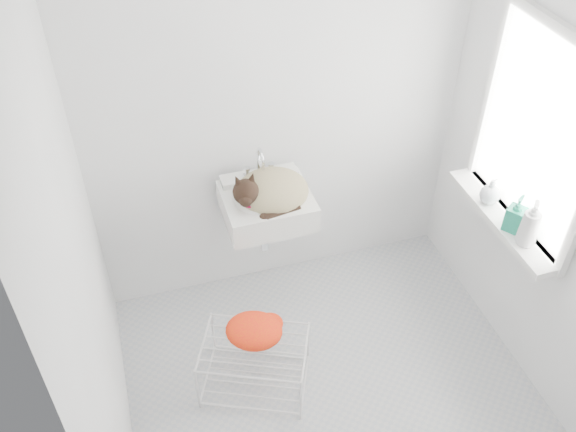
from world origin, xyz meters
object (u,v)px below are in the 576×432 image
object	(u,v)px
bottle_c	(488,202)
wire_rack	(255,366)
cat	(270,191)
bottle_b	(512,229)
sink	(267,195)
bottle_a	(524,243)

from	to	relation	value
bottle_c	wire_rack	bearing A→B (deg)	-172.69
cat	bottle_b	size ratio (longest dim) A/B	2.21
wire_rack	bottle_b	world-z (taller)	bottle_b
bottle_b	bottle_c	xyz separation A→B (m)	(0.00, 0.23, 0.00)
sink	wire_rack	distance (m)	0.95
sink	bottle_c	distance (m)	1.22
sink	wire_rack	size ratio (longest dim) A/B	0.89
bottle_a	bottle_c	size ratio (longest dim) A/B	1.56
wire_rack	bottle_a	world-z (taller)	bottle_a
bottle_b	bottle_c	distance (m)	0.23
wire_rack	bottle_a	xyz separation A→B (m)	(1.40, -0.17, 0.70)
sink	bottle_a	size ratio (longest dim) A/B	2.17
wire_rack	bottle_b	bearing A→B (deg)	-2.29
bottle_a	bottle_c	xyz separation A→B (m)	(0.00, 0.35, 0.00)
sink	cat	xyz separation A→B (m)	(0.01, -0.02, 0.04)
wire_rack	bottle_c	xyz separation A→B (m)	(1.40, 0.18, 0.70)
sink	cat	bearing A→B (deg)	-52.65
cat	bottle_c	world-z (taller)	cat
wire_rack	bottle_a	size ratio (longest dim) A/B	2.45
bottle_a	bottle_b	size ratio (longest dim) A/B	1.12
sink	bottle_b	bearing A→B (deg)	-29.38
sink	bottle_a	xyz separation A→B (m)	(1.15, -0.76, 0.00)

